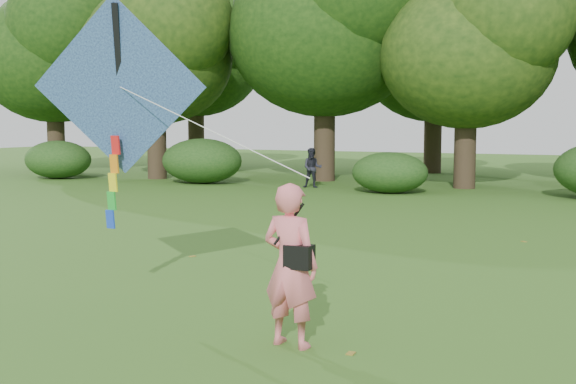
% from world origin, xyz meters
% --- Properties ---
extents(ground, '(100.00, 100.00, 0.00)m').
position_xyz_m(ground, '(0.00, 0.00, 0.00)').
color(ground, '#265114').
rests_on(ground, ground).
extents(man_kite_flyer, '(0.70, 0.51, 1.81)m').
position_xyz_m(man_kite_flyer, '(-0.01, 0.09, 0.90)').
color(man_kite_flyer, '#EC6F78').
rests_on(man_kite_flyer, ground).
extents(bystander_left, '(0.87, 0.77, 1.49)m').
position_xyz_m(bystander_left, '(-7.19, 17.79, 0.74)').
color(bystander_left, '#20212B').
rests_on(bystander_left, ground).
extents(crossbody_bag, '(0.43, 0.20, 0.71)m').
position_xyz_m(crossbody_bag, '(0.11, 0.06, 1.02)').
color(crossbody_bag, black).
rests_on(crossbody_bag, ground).
extents(flying_kite, '(4.44, 1.39, 3.17)m').
position_xyz_m(flying_kite, '(-3.02, 1.07, 2.90)').
color(flying_kite, '#2861AF').
rests_on(flying_kite, ground).
extents(shrub_band, '(39.15, 3.22, 1.88)m').
position_xyz_m(shrub_band, '(-0.72, 17.60, 0.86)').
color(shrub_band, '#264919').
rests_on(shrub_band, ground).
extents(fallen_leaves, '(9.77, 11.75, 0.01)m').
position_xyz_m(fallen_leaves, '(1.71, 3.44, 0.01)').
color(fallen_leaves, olive).
rests_on(fallen_leaves, ground).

